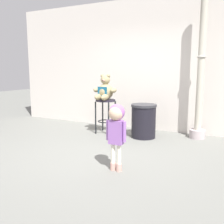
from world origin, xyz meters
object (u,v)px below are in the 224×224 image
at_px(bar_stool_with_teddy, 106,109).
at_px(child_walking, 116,123).
at_px(lamppost, 200,83).
at_px(teddy_bear, 105,90).
at_px(trash_bin, 144,121).

distance_m(bar_stool_with_teddy, child_walking, 2.23).
height_order(bar_stool_with_teddy, lamppost, lamppost).
bearing_deg(teddy_bear, trash_bin, 2.79).
height_order(teddy_bear, lamppost, lamppost).
bearing_deg(trash_bin, teddy_bear, -177.21).
relative_size(bar_stool_with_teddy, child_walking, 0.80).
xyz_separation_m(child_walking, trash_bin, (-0.28, 1.90, -0.34)).
xyz_separation_m(bar_stool_with_teddy, trash_bin, (0.91, 0.02, -0.20)).
height_order(trash_bin, lamppost, lamppost).
bearing_deg(bar_stool_with_teddy, trash_bin, 0.98).
xyz_separation_m(trash_bin, lamppost, (1.04, 0.46, 0.80)).
height_order(teddy_bear, child_walking, teddy_bear).
height_order(teddy_bear, trash_bin, teddy_bear).
relative_size(bar_stool_with_teddy, teddy_bear, 1.35).
bearing_deg(bar_stool_with_teddy, lamppost, 13.77).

